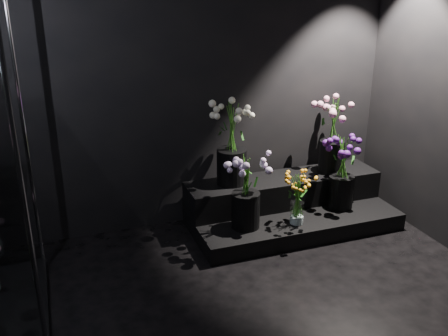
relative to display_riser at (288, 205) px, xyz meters
name	(u,v)px	position (x,y,z in m)	size (l,w,h in m)	color
wall_back	(183,77)	(-0.91, 0.38, 1.22)	(4.00, 4.00, 0.00)	black
display_riser	(288,205)	(0.00, 0.00, 0.00)	(1.92, 0.85, 0.43)	black
bouquet_orange_bells	(298,198)	(-0.09, -0.33, 0.23)	(0.32, 0.32, 0.48)	white
bouquet_lilac	(246,187)	(-0.54, -0.24, 0.37)	(0.40, 0.40, 0.67)	black
bouquet_purple	(343,168)	(0.47, -0.16, 0.38)	(0.44, 0.44, 0.71)	black
bouquet_cream_roses	(232,139)	(-0.53, 0.15, 0.68)	(0.41, 0.41, 0.75)	black
bouquet_pink_roses	(333,130)	(0.50, 0.10, 0.68)	(0.50, 0.50, 0.73)	black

